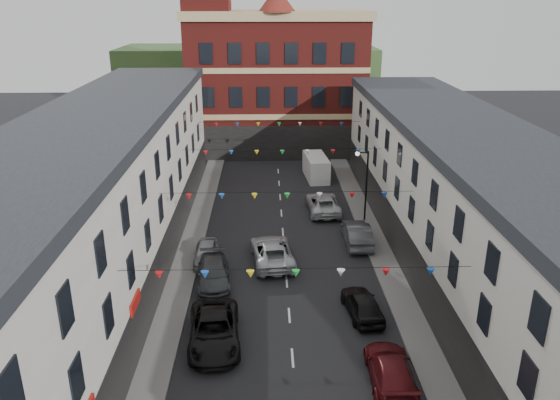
{
  "coord_description": "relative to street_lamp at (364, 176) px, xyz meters",
  "views": [
    {
      "loc": [
        -1.26,
        -27.38,
        17.42
      ],
      "look_at": [
        -0.33,
        8.12,
        4.16
      ],
      "focal_mm": 35.0,
      "sensor_mm": 36.0,
      "label": 1
    }
  ],
  "objects": [
    {
      "name": "car_left_e",
      "position": [
        -12.05,
        -7.01,
        -3.21
      ],
      "size": [
        1.74,
        4.11,
        1.38
      ],
      "primitive_type": "imported",
      "rotation": [
        0.0,
        0.0,
        0.03
      ],
      "color": "gray",
      "rests_on": "ground"
    },
    {
      "name": "pavement_right",
      "position": [
        0.35,
        -12.0,
        -3.83
      ],
      "size": [
        1.8,
        64.0,
        0.15
      ],
      "primitive_type": "cube",
      "color": "#605E5B",
      "rests_on": "ground"
    },
    {
      "name": "car_left_c",
      "position": [
        -10.66,
        -16.59,
        -3.1
      ],
      "size": [
        3.1,
        5.95,
        1.6
      ],
      "primitive_type": "imported",
      "rotation": [
        0.0,
        0.0,
        0.08
      ],
      "color": "black",
      "rests_on": "ground"
    },
    {
      "name": "car_right_e",
      "position": [
        -1.08,
        -4.31,
        -3.08
      ],
      "size": [
        1.75,
        5.02,
        1.65
      ],
      "primitive_type": "imported",
      "rotation": [
        0.0,
        0.0,
        3.14
      ],
      "color": "#46484D",
      "rests_on": "ground"
    },
    {
      "name": "car_right_d",
      "position": [
        -2.31,
        -14.08,
        -3.17
      ],
      "size": [
        2.26,
        4.49,
        1.47
      ],
      "primitive_type": "imported",
      "rotation": [
        0.0,
        0.0,
        3.27
      ],
      "color": "black",
      "rests_on": "ground"
    },
    {
      "name": "clock_tower",
      "position": [
        -14.05,
        21.0,
        11.03
      ],
      "size": [
        5.6,
        5.6,
        30.0
      ],
      "color": "maroon",
      "rests_on": "ground"
    },
    {
      "name": "moving_car",
      "position": [
        -7.46,
        -7.13,
        -3.09
      ],
      "size": [
        3.36,
        6.11,
        1.62
      ],
      "primitive_type": "imported",
      "rotation": [
        0.0,
        0.0,
        3.26
      ],
      "color": "#B4B7BB",
      "rests_on": "ground"
    },
    {
      "name": "white_van",
      "position": [
        -2.75,
        11.6,
        -2.75
      ],
      "size": [
        2.44,
        5.36,
        2.3
      ],
      "primitive_type": "cube",
      "rotation": [
        0.0,
        0.0,
        0.09
      ],
      "color": "white",
      "rests_on": "ground"
    },
    {
      "name": "ground",
      "position": [
        -6.55,
        -14.0,
        -3.9
      ],
      "size": [
        160.0,
        160.0,
        0.0
      ],
      "primitive_type": "plane",
      "color": "black",
      "rests_on": "ground"
    },
    {
      "name": "street_lamp",
      "position": [
        0.0,
        0.0,
        0.0
      ],
      "size": [
        1.1,
        0.36,
        6.0
      ],
      "color": "black",
      "rests_on": "ground"
    },
    {
      "name": "civic_building",
      "position": [
        -6.55,
        23.95,
        4.23
      ],
      "size": [
        20.6,
        13.3,
        18.5
      ],
      "color": "maroon",
      "rests_on": "ground"
    },
    {
      "name": "car_right_f",
      "position": [
        -2.95,
        2.23,
        -3.13
      ],
      "size": [
        2.79,
        5.67,
        1.55
      ],
      "primitive_type": "imported",
      "rotation": [
        0.0,
        0.0,
        3.18
      ],
      "color": "#BABDBF",
      "rests_on": "ground"
    },
    {
      "name": "pedestrian",
      "position": [
        -6.83,
        -7.66,
        -3.06
      ],
      "size": [
        0.68,
        0.5,
        1.69
      ],
      "primitive_type": "imported",
      "rotation": [
        0.0,
        0.0,
        0.17
      ],
      "color": "black",
      "rests_on": "ground"
    },
    {
      "name": "pavement_left",
      "position": [
        -13.45,
        -12.0,
        -3.83
      ],
      "size": [
        1.8,
        64.0,
        0.15
      ],
      "primitive_type": "cube",
      "color": "#605E5B",
      "rests_on": "ground"
    },
    {
      "name": "car_left_d",
      "position": [
        -11.26,
        -10.12,
        -3.17
      ],
      "size": [
        2.54,
        5.21,
        1.46
      ],
      "primitive_type": "imported",
      "rotation": [
        0.0,
        0.0,
        0.1
      ],
      "color": "#393C3F",
      "rests_on": "ground"
    },
    {
      "name": "car_right_c",
      "position": [
        -1.98,
        -20.07,
        -3.17
      ],
      "size": [
        2.22,
        5.11,
        1.47
      ],
      "primitive_type": "imported",
      "rotation": [
        0.0,
        0.0,
        3.11
      ],
      "color": "#531015",
      "rests_on": "ground"
    },
    {
      "name": "terrace_right",
      "position": [
        5.23,
        -13.0,
        0.95
      ],
      "size": [
        8.4,
        56.0,
        9.7
      ],
      "color": "beige",
      "rests_on": "ground"
    },
    {
      "name": "distant_hill",
      "position": [
        -10.55,
        48.0,
        1.1
      ],
      "size": [
        40.0,
        14.0,
        10.0
      ],
      "primitive_type": "cube",
      "color": "#2F5126",
      "rests_on": "ground"
    },
    {
      "name": "terrace_left",
      "position": [
        -18.33,
        -13.0,
        1.44
      ],
      "size": [
        8.4,
        56.0,
        10.7
      ],
      "color": "beige",
      "rests_on": "ground"
    }
  ]
}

